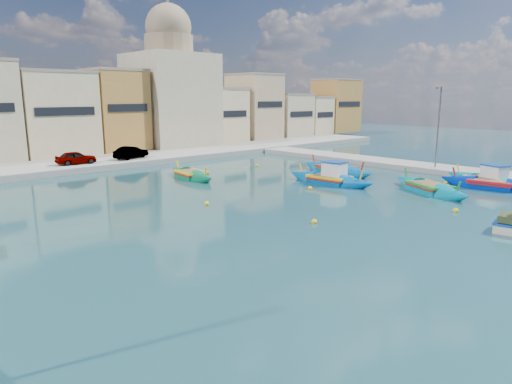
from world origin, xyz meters
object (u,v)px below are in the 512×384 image
luzzu_cyan_mid (336,171)px  luzzu_green (191,175)px  luzzu_turquoise_cabin (489,181)px  luzzu_cyan_south (491,186)px  luzzu_blue_south (429,189)px  church_block (171,86)px  quay_street_lamp (438,127)px  luzzu_blue_cabin (330,180)px

luzzu_cyan_mid → luzzu_green: size_ratio=1.20×
luzzu_turquoise_cabin → luzzu_cyan_south: luzzu_turquoise_cabin is taller
luzzu_cyan_mid → luzzu_blue_south: luzzu_cyan_mid is taller
luzzu_cyan_mid → luzzu_cyan_south: 13.07m
luzzu_cyan_south → luzzu_cyan_mid: bearing=103.8°
luzzu_cyan_mid → luzzu_blue_south: 10.16m
luzzu_green → church_block: bearing=61.0°
quay_street_lamp → luzzu_blue_south: 10.97m
luzzu_turquoise_cabin → luzzu_blue_cabin: (-8.97, 9.22, 0.03)m
luzzu_blue_south → luzzu_turquoise_cabin: bearing=-18.0°
luzzu_blue_cabin → quay_street_lamp: bearing=-14.2°
church_block → luzzu_cyan_mid: 29.28m
quay_street_lamp → luzzu_cyan_mid: bearing=142.3°
luzzu_blue_cabin → luzzu_green: luzzu_blue_cabin is taller
luzzu_cyan_south → quay_street_lamp: bearing=56.6°
church_block → luzzu_blue_south: church_block is taller
quay_street_lamp → luzzu_cyan_mid: size_ratio=0.88×
quay_street_lamp → luzzu_green: quay_street_lamp is taller
quay_street_lamp → luzzu_blue_south: quay_street_lamp is taller
quay_street_lamp → luzzu_green: size_ratio=1.06×
church_block → luzzu_blue_south: (-1.85, -38.14, -8.15)m
luzzu_blue_cabin → luzzu_cyan_mid: (4.54, 2.79, -0.08)m
luzzu_green → luzzu_cyan_south: (14.50, -19.97, 0.02)m
luzzu_blue_cabin → luzzu_cyan_south: 12.52m
luzzu_turquoise_cabin → luzzu_green: size_ratio=1.15×
luzzu_turquoise_cabin → luzzu_blue_south: bearing=162.0°
luzzu_turquoise_cabin → church_block: bearing=96.1°
luzzu_blue_cabin → luzzu_turquoise_cabin: bearing=-45.8°
quay_street_lamp → luzzu_blue_south: size_ratio=0.94×
quay_street_lamp → luzzu_blue_cabin: quay_street_lamp is taller
luzzu_blue_south → church_block: bearing=87.2°
church_block → luzzu_green: bearing=-119.0°
church_block → luzzu_turquoise_cabin: size_ratio=2.20×
quay_street_lamp → luzzu_cyan_south: (-4.50, -6.82, -4.07)m
luzzu_cyan_mid → luzzu_cyan_south: luzzu_cyan_mid is taller
luzzu_turquoise_cabin → luzzu_cyan_mid: size_ratio=0.96×
luzzu_cyan_south → luzzu_green: bearing=126.0°
quay_street_lamp → luzzu_blue_cabin: (-12.16, 3.08, -3.98)m
luzzu_turquoise_cabin → luzzu_blue_south: size_ratio=1.02×
quay_street_lamp → luzzu_cyan_mid: quay_street_lamp is taller
luzzu_turquoise_cabin → luzzu_green: (-15.81, 19.29, -0.08)m
luzzu_blue_cabin → luzzu_cyan_south: size_ratio=1.04×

